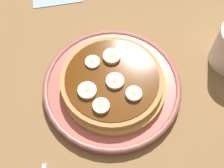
% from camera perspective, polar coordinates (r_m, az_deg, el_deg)
% --- Properties ---
extents(ground_plane, '(1.40, 1.40, 0.03)m').
position_cam_1_polar(ground_plane, '(0.59, -0.00, -1.66)').
color(ground_plane, olive).
extents(plate, '(0.26, 0.26, 0.02)m').
position_cam_1_polar(plate, '(0.57, -0.00, -0.51)').
color(plate, '#CC594C').
rests_on(plate, ground_plane).
extents(pancake_stack, '(0.20, 0.19, 0.03)m').
position_cam_1_polar(pancake_stack, '(0.55, -0.05, 0.31)').
color(pancake_stack, gold).
rests_on(pancake_stack, plate).
extents(banana_slice_0, '(0.03, 0.03, 0.01)m').
position_cam_1_polar(banana_slice_0, '(0.54, 0.94, 0.72)').
color(banana_slice_0, '#F6E8B2').
rests_on(banana_slice_0, pancake_stack).
extents(banana_slice_1, '(0.03, 0.03, 0.01)m').
position_cam_1_polar(banana_slice_1, '(0.56, -0.05, 5.12)').
color(banana_slice_1, '#F5EABD').
rests_on(banana_slice_1, pancake_stack).
extents(banana_slice_2, '(0.03, 0.03, 0.01)m').
position_cam_1_polar(banana_slice_2, '(0.53, -4.89, -0.86)').
color(banana_slice_2, '#F7E8C1').
rests_on(banana_slice_2, pancake_stack).
extents(banana_slice_3, '(0.03, 0.03, 0.01)m').
position_cam_1_polar(banana_slice_3, '(0.51, -2.03, -4.13)').
color(banana_slice_3, '#F4EBBA').
rests_on(banana_slice_3, pancake_stack).
extents(banana_slice_4, '(0.03, 0.03, 0.01)m').
position_cam_1_polar(banana_slice_4, '(0.53, 4.05, -1.85)').
color(banana_slice_4, '#F4E5B7').
rests_on(banana_slice_4, pancake_stack).
extents(banana_slice_5, '(0.03, 0.03, 0.01)m').
position_cam_1_polar(banana_slice_5, '(0.56, -3.61, 4.08)').
color(banana_slice_5, '#FDEDC6').
rests_on(banana_slice_5, pancake_stack).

